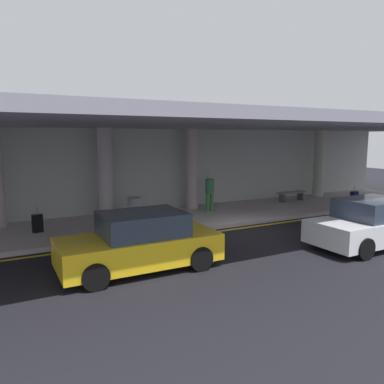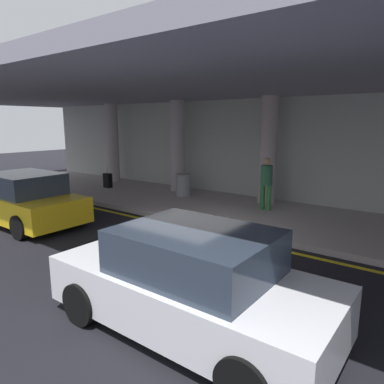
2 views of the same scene
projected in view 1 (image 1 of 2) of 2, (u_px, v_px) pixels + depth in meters
The scene contains 15 objects.
ground_plane at pixel (250, 233), 13.50m from camera, with size 60.00×60.00×0.00m, color black.
sidewalk at pixel (207, 215), 16.20m from camera, with size 26.00×4.20×0.15m, color #B7ACA9.
lane_stripe_yellow at pixel (238, 229), 14.12m from camera, with size 26.00×0.14×0.01m, color yellow.
support_column_left_mid at pixel (105, 173), 15.25m from camera, with size 0.58×0.58×3.65m, color #B9AEB1.
support_column_center at pixel (192, 169), 17.10m from camera, with size 0.58×0.58×3.65m, color #B9A7AA.
support_column_right_mid at pixel (319, 164), 20.81m from camera, with size 0.58×0.58×3.65m, color #B5B3A5.
ceiling_overhang at pixel (213, 124), 15.20m from camera, with size 28.00×13.20×0.30m, color gray.
terminal_back_wall at pixel (183, 169), 17.90m from camera, with size 26.00×0.30×3.80m, color #B2B5AF.
car_white at pixel (371, 224), 11.80m from camera, with size 4.10×1.92×1.50m.
car_yellow_taxi at pixel (140, 242), 9.70m from camera, with size 4.10×1.92×1.50m.
traveler_with_luggage at pixel (210, 190), 16.62m from camera, with size 0.38×0.38×1.68m.
suitcase_upright_primary at pixel (354, 198), 18.53m from camera, with size 0.36×0.22×0.90m.
suitcase_upright_secondary at pixel (37, 223), 12.97m from camera, with size 0.36×0.22×0.90m.
bench_metal at pixel (292, 194), 19.38m from camera, with size 1.60×0.50×0.48m.
trash_bin_steel at pixel (135, 208), 15.18m from camera, with size 0.56×0.56×0.85m, color gray.
Camera 1 is at (-8.00, -10.64, 3.40)m, focal length 35.03 mm.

